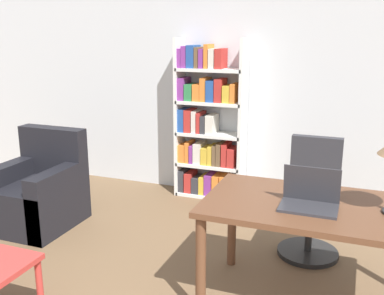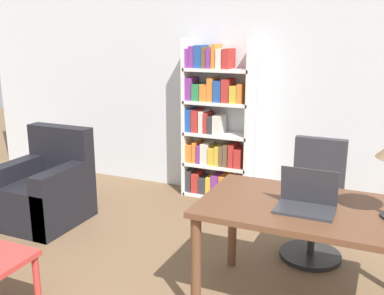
{
  "view_description": "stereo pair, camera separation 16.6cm",
  "coord_description": "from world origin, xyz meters",
  "px_view_note": "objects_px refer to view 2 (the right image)",
  "views": [
    {
      "loc": [
        0.97,
        -0.35,
        1.87
      ],
      "look_at": [
        -0.21,
        2.73,
        1.01
      ],
      "focal_mm": 42.0,
      "sensor_mm": 36.0,
      "label": 1
    },
    {
      "loc": [
        1.13,
        -0.29,
        1.87
      ],
      "look_at": [
        -0.21,
        2.73,
        1.01
      ],
      "focal_mm": 42.0,
      "sensor_mm": 36.0,
      "label": 2
    }
  ],
  "objects_px": {
    "desk": "(313,221)",
    "office_chair": "(315,205)",
    "bookshelf": "(214,126)",
    "laptop": "(306,201)",
    "armchair": "(46,192)"
  },
  "relations": [
    {
      "from": "armchair",
      "to": "bookshelf",
      "type": "xyz_separation_m",
      "value": [
        1.28,
        1.35,
        0.52
      ]
    },
    {
      "from": "office_chair",
      "to": "armchair",
      "type": "bearing_deg",
      "value": -171.81
    },
    {
      "from": "laptop",
      "to": "office_chair",
      "type": "height_order",
      "value": "laptop"
    },
    {
      "from": "desk",
      "to": "laptop",
      "type": "height_order",
      "value": "laptop"
    },
    {
      "from": "desk",
      "to": "armchair",
      "type": "bearing_deg",
      "value": 170.34
    },
    {
      "from": "desk",
      "to": "office_chair",
      "type": "relative_size",
      "value": 1.46
    },
    {
      "from": "desk",
      "to": "bookshelf",
      "type": "distance_m",
      "value": 2.29
    },
    {
      "from": "laptop",
      "to": "office_chair",
      "type": "bearing_deg",
      "value": 94.19
    },
    {
      "from": "desk",
      "to": "bookshelf",
      "type": "relative_size",
      "value": 0.82
    },
    {
      "from": "laptop",
      "to": "desk",
      "type": "bearing_deg",
      "value": 60.63
    },
    {
      "from": "desk",
      "to": "armchair",
      "type": "distance_m",
      "value": 2.74
    },
    {
      "from": "desk",
      "to": "bookshelf",
      "type": "xyz_separation_m",
      "value": [
        -1.4,
        1.81,
        0.17
      ]
    },
    {
      "from": "desk",
      "to": "laptop",
      "type": "distance_m",
      "value": 0.18
    },
    {
      "from": "armchair",
      "to": "bookshelf",
      "type": "bearing_deg",
      "value": 46.67
    },
    {
      "from": "laptop",
      "to": "bookshelf",
      "type": "xyz_separation_m",
      "value": [
        -1.36,
        1.88,
        0.01
      ]
    }
  ]
}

